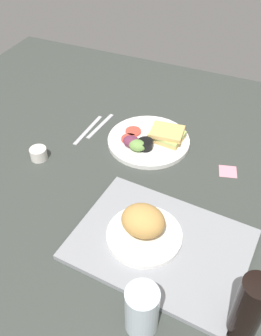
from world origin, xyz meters
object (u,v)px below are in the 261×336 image
Objects in this scene: plate_with_salad at (150,140)px; soda_bottle at (249,309)px; knife at (88,130)px; espresso_cup at (39,154)px; bread_plate_near at (144,226)px; sticky_note at (228,171)px; drinking_glass at (142,310)px; fork at (100,126)px; serving_tray at (160,244)px.

plate_with_salad is 68.67cm from soda_bottle.
plate_with_salad is 23.76cm from knife.
espresso_cup is at bearing 35.29° from plate_with_salad.
bread_plate_near is 3.60× the size of espresso_cup.
espresso_cup is at bearing -23.26° from soda_bottle.
bread_plate_near is at bearing 67.06° from sticky_note.
drinking_glass is 58.39cm from sticky_note.
drinking_glass is at bearing 39.05° from fork.
bread_plate_near is (5.11, -0.52, 4.39)cm from serving_tray.
serving_tray is at bearing 160.59° from espresso_cup.
knife is at bearing -31.61° from fork.
fork and knife have the same top height.
soda_bottle is at bearing 105.45° from sticky_note.
knife is at bearing -38.26° from soda_bottle.
soda_bottle is at bearing -160.15° from drinking_glass.
fork is (39.05, -41.89, -0.55)cm from serving_tray.
bread_plate_near is 1.54× the size of drinking_glass.
soda_bottle is 84.72cm from fork.
drinking_glass reaches higher than sticky_note.
bread_plate_near is at bearing -26.77° from soda_bottle.
soda_bottle is at bearing 153.23° from bread_plate_near.
plate_with_salad is at bearing -51.74° from soda_bottle.
bread_plate_near is 52.78cm from knife.
knife is (65.91, -51.98, -9.23)cm from soda_bottle.
espresso_cup is at bearing -20.87° from bread_plate_near.
drinking_glass is 76.52cm from fork.
fork is at bearing -56.21° from drinking_glass.
plate_with_salad is 20.85cm from fork.
plate_with_salad reaches higher than fork.
espresso_cup reaches higher than fork.
fork is (33.94, -41.37, -4.94)cm from bread_plate_near.
fork is at bearing -6.66° from plate_with_salad.
serving_tray is at bearing 49.63° from knife.
soda_bottle reaches higher than drinking_glass.
fork is at bearing -47.01° from serving_tray.
knife is (36.94, -37.37, -4.94)cm from bread_plate_near.
espresso_cup is 62.39cm from sticky_note.
sticky_note is at bearing -112.94° from bread_plate_near.
plate_with_salad is 1.51× the size of knife.
knife is (42.05, -37.89, -0.55)cm from serving_tray.
serving_tray is 8.04× the size of espresso_cup.
bread_plate_near is 47.63cm from espresso_cup.
bread_plate_near reaches higher than sticky_note.
espresso_cup is (31.12, 22.03, 0.30)cm from plate_with_salad.
serving_tray reaches higher than sticky_note.
serving_tray is 2.37× the size of soda_bottle.
serving_tray is 3.44× the size of drinking_glass.
espresso_cup reaches higher than sticky_note.
knife is 52.05cm from sticky_note.
serving_tray is 1.57× the size of plate_with_salad.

